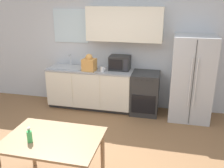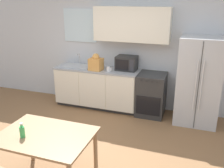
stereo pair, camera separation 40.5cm
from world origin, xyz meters
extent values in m
plane|color=olive|center=(0.00, 0.00, 0.00)|extent=(12.00, 12.00, 0.00)
cube|color=silver|center=(0.00, 2.15, 1.35)|extent=(12.00, 0.06, 2.70)
cube|color=silver|center=(-1.04, 2.11, 1.78)|extent=(0.79, 0.04, 0.73)
cube|color=silver|center=(0.20, 1.96, 1.87)|extent=(1.57, 0.32, 0.70)
cube|color=#333333|center=(-0.53, 1.85, 0.04)|extent=(1.86, 0.54, 0.08)
cube|color=silver|center=(-0.53, 1.82, 0.48)|extent=(1.86, 0.60, 0.79)
cube|color=silver|center=(-1.15, 1.52, 0.48)|extent=(0.60, 0.01, 0.77)
cube|color=silver|center=(-0.53, 1.52, 0.48)|extent=(0.60, 0.01, 0.77)
cube|color=silver|center=(0.09, 1.52, 0.48)|extent=(0.60, 0.01, 0.77)
cube|color=#9EA0A5|center=(-0.53, 1.82, 0.89)|extent=(1.89, 0.62, 0.03)
cube|color=#2D2D2D|center=(0.70, 1.81, 0.45)|extent=(0.57, 0.61, 0.89)
cube|color=black|center=(0.70, 1.50, 0.31)|extent=(0.49, 0.01, 0.39)
cylinder|color=#262626|center=(0.54, 1.50, 0.84)|extent=(0.03, 0.02, 0.03)
cylinder|color=#262626|center=(0.64, 1.50, 0.84)|extent=(0.03, 0.02, 0.03)
cylinder|color=#262626|center=(0.76, 1.50, 0.84)|extent=(0.03, 0.02, 0.03)
cylinder|color=#262626|center=(0.86, 1.50, 0.84)|extent=(0.03, 0.02, 0.03)
cube|color=silver|center=(1.61, 1.78, 0.85)|extent=(0.80, 0.69, 1.70)
cube|color=#3F3F3F|center=(1.61, 1.42, 0.85)|extent=(0.01, 0.01, 1.64)
cylinder|color=silver|center=(1.56, 1.40, 0.89)|extent=(0.02, 0.02, 0.94)
cylinder|color=silver|center=(1.66, 1.40, 0.89)|extent=(0.02, 0.02, 0.94)
cube|color=#B7BABC|center=(-1.04, 1.82, 0.91)|extent=(0.71, 0.43, 0.02)
cylinder|color=silver|center=(-1.04, 2.00, 1.04)|extent=(0.02, 0.02, 0.24)
cylinder|color=silver|center=(-1.04, 1.93, 1.15)|extent=(0.02, 0.14, 0.02)
cube|color=#282828|center=(0.12, 1.92, 1.05)|extent=(0.44, 0.34, 0.30)
cube|color=black|center=(0.06, 1.75, 1.05)|extent=(0.28, 0.01, 0.22)
cube|color=#2D2D33|center=(0.27, 1.75, 1.05)|extent=(0.09, 0.01, 0.24)
cylinder|color=white|center=(-0.21, 1.68, 0.95)|extent=(0.08, 0.08, 0.10)
torus|color=white|center=(-0.15, 1.68, 0.96)|extent=(0.02, 0.07, 0.07)
cube|color=#DB994C|center=(-0.50, 1.69, 1.03)|extent=(0.29, 0.26, 0.26)
sphere|color=#DB994C|center=(-0.50, 1.69, 1.19)|extent=(0.16, 0.16, 0.15)
cube|color=#997551|center=(-0.18, -0.76, 0.73)|extent=(1.18, 0.85, 0.03)
cylinder|color=#997551|center=(-0.71, -0.40, 0.36)|extent=(0.06, 0.06, 0.72)
cylinder|color=#997551|center=(0.35, -0.40, 0.36)|extent=(0.06, 0.06, 0.72)
cylinder|color=#3FB259|center=(-0.40, -0.90, 0.82)|extent=(0.06, 0.06, 0.14)
cylinder|color=#3FB259|center=(-0.40, -0.90, 0.90)|extent=(0.03, 0.03, 0.03)
cylinder|color=white|center=(-0.40, -0.90, 0.93)|extent=(0.03, 0.03, 0.02)
camera|label=1|loc=(1.14, -3.20, 2.38)|focal=40.00mm
camera|label=2|loc=(1.53, -3.08, 2.38)|focal=40.00mm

